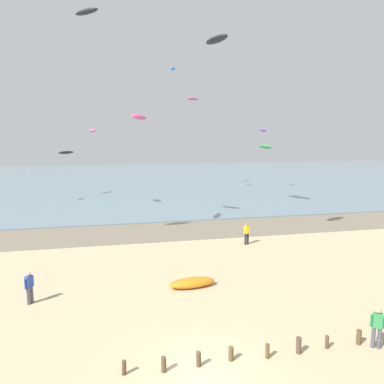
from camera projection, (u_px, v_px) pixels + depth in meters
ground_plane at (202, 376)px, 12.96m from camera, size 160.00×160.00×0.00m
wet_sand_strip at (150, 232)px, 32.07m from camera, size 120.00×6.52×0.01m
sea at (131, 180)px, 69.04m from camera, size 160.00×70.00×0.10m
groyne_near at (358, 338)px, 14.84m from camera, size 19.04×0.36×0.70m
person_nearest_camera at (29, 286)px, 18.39m from camera, size 0.39×0.48×1.71m
person_mid_beach at (247, 233)px, 28.38m from camera, size 0.55×0.31×1.71m
person_by_waterline at (377, 327)px, 14.54m from camera, size 0.51×0.37×1.71m
grounded_kite at (192, 283)px, 20.47m from camera, size 2.75×1.21×0.53m
kite_aloft_0 at (139, 117)px, 29.94m from camera, size 1.92×2.62×0.68m
kite_aloft_2 at (66, 152)px, 48.51m from camera, size 2.26×2.33×0.50m
kite_aloft_3 at (265, 147)px, 43.84m from camera, size 1.28×2.59×0.73m
kite_aloft_5 at (193, 99)px, 55.52m from camera, size 2.40×2.01×0.50m
kite_aloft_6 at (173, 69)px, 47.68m from camera, size 0.72×1.89×0.31m
kite_aloft_8 at (263, 130)px, 54.12m from camera, size 0.96×2.29×0.52m
kite_aloft_9 at (87, 12)px, 27.83m from camera, size 2.28×2.29×0.52m
kite_aloft_10 at (216, 40)px, 34.85m from camera, size 2.08×3.70×0.58m
kite_aloft_11 at (92, 130)px, 39.51m from camera, size 1.35×2.29×0.48m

